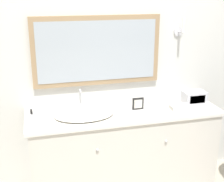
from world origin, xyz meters
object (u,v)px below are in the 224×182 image
at_px(appliance_box, 194,97).
at_px(soap_bottle, 32,120).
at_px(picture_frame, 138,104).
at_px(sink_basin, 84,113).

bearing_deg(appliance_box, soap_bottle, -172.49).
relative_size(soap_bottle, picture_frame, 1.44).
relative_size(sink_basin, appliance_box, 2.39).
bearing_deg(sink_basin, soap_bottle, -161.12).
bearing_deg(appliance_box, picture_frame, -176.77).
bearing_deg(picture_frame, sink_basin, -177.91).
xyz_separation_m(sink_basin, appliance_box, (1.10, 0.05, 0.04)).
height_order(appliance_box, picture_frame, appliance_box).
bearing_deg(soap_bottle, appliance_box, 7.51).
relative_size(appliance_box, picture_frame, 1.95).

